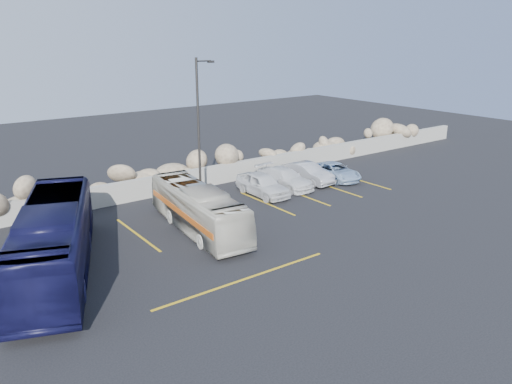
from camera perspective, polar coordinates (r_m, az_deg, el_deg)
ground at (r=20.18m, az=1.42°, el=-9.35°), size 90.00×90.00×0.00m
seawall at (r=29.67m, az=-12.95°, el=0.36°), size 60.00×0.40×1.20m
riprap_pile at (r=30.55m, az=-13.96°, el=2.15°), size 54.00×2.80×2.60m
parking_lines at (r=26.84m, az=1.94°, el=-2.35°), size 18.16×9.36×0.01m
lamppost at (r=27.75m, az=-6.49°, el=7.38°), size 1.14×0.18×8.00m
vintage_bus at (r=24.23m, az=-6.63°, el=-1.90°), size 2.71×8.16×2.23m
tour_coach at (r=21.21m, az=-22.09°, el=-5.08°), size 5.95×10.46×2.87m
car_a at (r=29.53m, az=0.76°, el=0.89°), size 1.64×3.97×1.35m
car_b at (r=32.31m, az=5.90°, el=2.18°), size 1.54×3.89×1.26m
car_c at (r=31.09m, az=3.29°, el=1.59°), size 1.98×4.29×1.21m
car_d at (r=33.28m, az=9.04°, el=2.35°), size 2.17×4.06×1.08m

